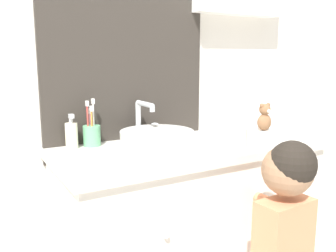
{
  "coord_description": "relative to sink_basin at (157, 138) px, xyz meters",
  "views": [
    {
      "loc": [
        -0.86,
        -0.96,
        1.27
      ],
      "look_at": [
        -0.14,
        0.3,
        1.0
      ],
      "focal_mm": 40.0,
      "sensor_mm": 36.0,
      "label": 1
    }
  ],
  "objects": [
    {
      "name": "wall_back",
      "position": [
        0.18,
        0.26,
        0.34
      ],
      "size": [
        3.2,
        0.18,
        2.5
      ],
      "color": "silver",
      "rests_on": "ground_plane"
    },
    {
      "name": "vanity_counter",
      "position": [
        0.16,
        -0.01,
        -0.49
      ],
      "size": [
        1.17,
        0.51,
        0.9
      ],
      "color": "silver",
      "rests_on": "ground_plane"
    },
    {
      "name": "soap_dispenser",
      "position": [
        -0.3,
        0.16,
        0.02
      ],
      "size": [
        0.05,
        0.05,
        0.14
      ],
      "color": "beige",
      "rests_on": "vanity_counter"
    },
    {
      "name": "sink_basin",
      "position": [
        0.0,
        0.0,
        0.0
      ],
      "size": [
        0.3,
        0.36,
        0.18
      ],
      "color": "silver",
      "rests_on": "vanity_counter"
    },
    {
      "name": "drinking_cup",
      "position": [
        0.26,
        -0.2,
        0.01
      ],
      "size": [
        0.07,
        0.07,
        0.09
      ],
      "primitive_type": "cylinder",
      "color": "silver",
      "rests_on": "vanity_counter"
    },
    {
      "name": "teddy_bear",
      "position": [
        0.64,
        0.05,
        0.03
      ],
      "size": [
        0.08,
        0.07,
        0.14
      ],
      "color": "brown",
      "rests_on": "vanity_counter"
    },
    {
      "name": "toothbrush_holder",
      "position": [
        -0.22,
        0.17,
        0.01
      ],
      "size": [
        0.07,
        0.07,
        0.2
      ],
      "color": "#66B27F",
      "rests_on": "vanity_counter"
    },
    {
      "name": "child_figure",
      "position": [
        0.27,
        -0.45,
        -0.33
      ],
      "size": [
        0.22,
        0.48,
        0.99
      ],
      "color": "slate",
      "rests_on": "ground_plane"
    }
  ]
}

